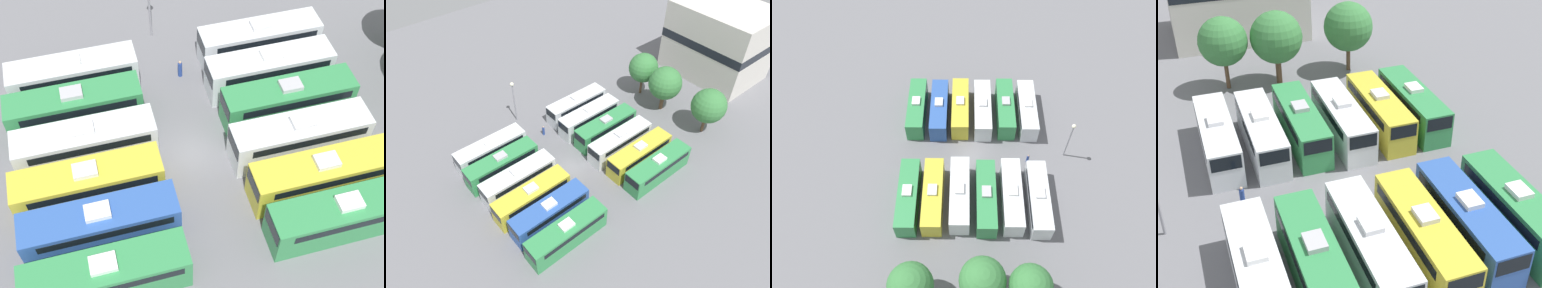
# 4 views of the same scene
# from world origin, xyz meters

# --- Properties ---
(ground_plane) EXTENTS (112.05, 112.05, 0.00)m
(ground_plane) POSITION_xyz_m (0.00, 0.00, 0.00)
(ground_plane) COLOR slate
(bus_0) EXTENTS (2.61, 10.14, 3.56)m
(bus_0) POSITION_xyz_m (-8.56, -7.52, 1.76)
(bus_0) COLOR silver
(bus_0) RESTS_ON ground_plane
(bus_1) EXTENTS (2.61, 10.14, 3.56)m
(bus_1) POSITION_xyz_m (-5.18, -7.83, 1.76)
(bus_1) COLOR #338C4C
(bus_1) RESTS_ON ground_plane
(bus_2) EXTENTS (2.61, 10.14, 3.56)m
(bus_2) POSITION_xyz_m (-1.63, -7.53, 1.76)
(bus_2) COLOR silver
(bus_2) RESTS_ON ground_plane
(bus_3) EXTENTS (2.61, 10.14, 3.56)m
(bus_3) POSITION_xyz_m (1.86, -7.84, 1.76)
(bus_3) COLOR gold
(bus_3) RESTS_ON ground_plane
(bus_4) EXTENTS (2.61, 10.14, 3.56)m
(bus_4) POSITION_xyz_m (5.14, -7.53, 1.76)
(bus_4) COLOR #2D56A8
(bus_4) RESTS_ON ground_plane
(bus_5) EXTENTS (2.61, 10.14, 3.56)m
(bus_5) POSITION_xyz_m (8.66, -7.75, 1.76)
(bus_5) COLOR #338C4C
(bus_5) RESTS_ON ground_plane
(bus_6) EXTENTS (2.61, 10.14, 3.56)m
(bus_6) POSITION_xyz_m (-8.69, 8.05, 1.76)
(bus_6) COLOR silver
(bus_6) RESTS_ON ground_plane
(bus_7) EXTENTS (2.61, 10.14, 3.56)m
(bus_7) POSITION_xyz_m (-5.20, 7.68, 1.76)
(bus_7) COLOR silver
(bus_7) RESTS_ON ground_plane
(bus_8) EXTENTS (2.61, 10.14, 3.56)m
(bus_8) POSITION_xyz_m (-1.76, 7.95, 1.76)
(bus_8) COLOR #338C4C
(bus_8) RESTS_ON ground_plane
(bus_9) EXTENTS (2.61, 10.14, 3.56)m
(bus_9) POSITION_xyz_m (1.74, 7.48, 1.76)
(bus_9) COLOR silver
(bus_9) RESTS_ON ground_plane
(bus_10) EXTENTS (2.61, 10.14, 3.56)m
(bus_10) POSITION_xyz_m (5.28, 7.74, 1.76)
(bus_10) COLOR gold
(bus_10) RESTS_ON ground_plane
(bus_11) EXTENTS (2.61, 10.14, 3.56)m
(bus_11) POSITION_xyz_m (8.56, 7.86, 1.76)
(bus_11) COLOR #338C4C
(bus_11) RESTS_ON ground_plane
(worker_person) EXTENTS (0.36, 0.36, 1.63)m
(worker_person) POSITION_xyz_m (-8.06, 1.02, 0.76)
(worker_person) COLOR navy
(worker_person) RESTS_ON ground_plane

